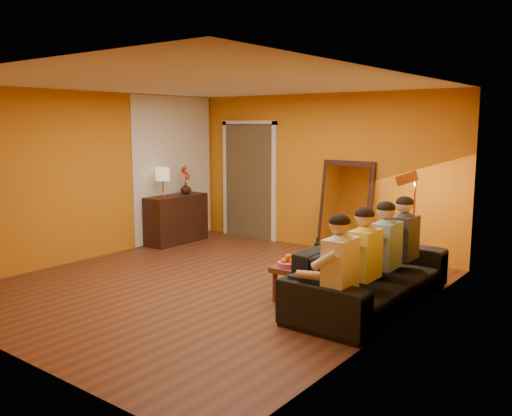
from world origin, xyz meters
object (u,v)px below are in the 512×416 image
Objects in this scene: sideboard at (176,219)px; mirror_frame at (346,208)px; floor_lamp at (413,228)px; laptop at (342,256)px; coffee_table at (315,277)px; person_mid_right at (386,254)px; wine_bottle at (317,250)px; sofa at (371,274)px; person_far_left at (340,275)px; table_lamp at (163,182)px; vase at (186,188)px; tumbler at (329,256)px; dog at (313,275)px; person_far_right at (405,245)px; person_mid_left at (365,263)px.

mirror_frame is at bearing 21.16° from sideboard.
floor_lamp is 4.55× the size of laptop.
person_mid_right is at bearing 5.09° from coffee_table.
mirror_frame reaches higher than wine_bottle.
sideboard is 4.35m from sofa.
mirror_frame is at bearing 117.25° from person_far_left.
person_mid_right is (4.37, -0.59, -0.49)m from table_lamp.
floor_lamp is at bearing 0.66° from vase.
dog is at bearing -91.38° from tumbler.
mirror_frame is at bearing 104.97° from coffee_table.
floor_lamp is at bearing 93.49° from person_far_left.
sideboard is 0.97× the size of person_far_left.
tumbler is (3.62, -0.60, -0.64)m from table_lamp.
coffee_table is at bearing -140.20° from floor_lamp.
table_lamp reaches higher than sofa.
dog is (-0.62, -1.56, -0.41)m from floor_lamp.
person_far_right is (0.76, 0.93, 0.30)m from dog.
person_far_right is (4.37, -0.04, -0.49)m from table_lamp.
person_far_left is at bearing -172.59° from sofa.
person_mid_left and person_mid_right have the same top height.
dog is at bearing -70.71° from mirror_frame.
person_far_right is (0.00, 1.65, 0.00)m from person_far_left.
person_far_right reaches higher than sideboard.
coffee_table is 1.00× the size of person_far_left.
sofa is 0.64m from tumbler.
sideboard is at bearing 155.61° from laptop.
sideboard is (-2.79, -1.08, -0.34)m from mirror_frame.
mirror_frame reaches higher than sideboard.
person_mid_left is 3.85× the size of laptop.
person_far_left reaches higher than coffee_table.
sideboard is 0.82× the size of floor_lamp.
floor_lamp is 1.75m from person_mid_left.
dog is (3.61, -1.26, -0.11)m from sideboard.
mirror_frame is 2.92m from vase.
sofa is (4.24, -0.69, -0.74)m from table_lamp.
person_mid_left reaches higher than sofa.
table_lamp is 2.50× the size of vase.
sideboard reaches higher than dog.
wine_bottle is (-0.82, 0.92, -0.03)m from person_far_left.
wine_bottle is 0.44m from laptop.
wine_bottle is 2.96× the size of tumbler.
laptop is at bearing 117.71° from person_far_left.
mirror_frame reaches higher than person_mid_right.
sofa is 2.06× the size of person_mid_left.
sideboard is at bearing 168.52° from person_mid_right.
coffee_table is at bearing -135.00° from tumbler.
wine_bottle is at bearing -20.43° from vase.
person_mid_right reaches higher than coffee_table.
person_mid_left is 0.90m from wine_bottle.
vase reaches higher than sofa.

